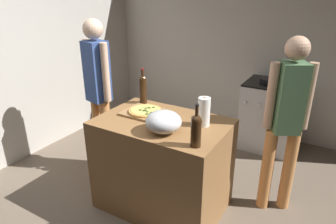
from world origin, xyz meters
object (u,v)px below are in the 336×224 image
at_px(wine_bottle_clear, 196,129).
at_px(wine_bottle_green, 143,88).
at_px(person_in_stripes, 98,88).
at_px(person_in_red, 286,118).
at_px(pizza, 145,111).
at_px(paper_towel_roll, 204,112).
at_px(stove, 269,115).
at_px(mixing_bowl, 163,122).

bearing_deg(wine_bottle_clear, wine_bottle_green, 146.97).
relative_size(person_in_stripes, person_in_red, 1.04).
bearing_deg(person_in_red, wine_bottle_clear, -122.31).
xyz_separation_m(pizza, paper_towel_roll, (0.56, 0.04, 0.09)).
height_order(wine_bottle_green, person_in_red, person_in_red).
distance_m(stove, person_in_red, 1.33).
height_order(paper_towel_roll, wine_bottle_green, wine_bottle_green).
distance_m(pizza, person_in_stripes, 0.73).
bearing_deg(wine_bottle_clear, mixing_bowl, 165.55).
height_order(pizza, paper_towel_roll, paper_towel_roll).
bearing_deg(mixing_bowl, wine_bottle_green, 138.18).
xyz_separation_m(wine_bottle_clear, person_in_red, (0.49, 0.77, -0.09)).
distance_m(paper_towel_roll, person_in_stripes, 1.28).
distance_m(paper_towel_roll, wine_bottle_clear, 0.38).
bearing_deg(stove, wine_bottle_green, -124.65).
distance_m(paper_towel_roll, wine_bottle_green, 0.77).
xyz_separation_m(mixing_bowl, paper_towel_roll, (0.22, 0.28, 0.03)).
distance_m(wine_bottle_clear, person_in_red, 0.92).
distance_m(pizza, mixing_bowl, 0.42).
bearing_deg(person_in_red, pizza, -158.59).
distance_m(mixing_bowl, paper_towel_roll, 0.36).
bearing_deg(stove, mixing_bowl, -103.59).
bearing_deg(wine_bottle_green, wine_bottle_clear, -33.03).
relative_size(paper_towel_roll, person_in_red, 0.15).
xyz_separation_m(stove, person_in_red, (0.36, -1.18, 0.49)).
xyz_separation_m(paper_towel_roll, wine_bottle_green, (-0.74, 0.19, 0.03)).
height_order(person_in_stripes, person_in_red, person_in_stripes).
bearing_deg(paper_towel_roll, person_in_stripes, 174.78).
bearing_deg(wine_bottle_green, paper_towel_roll, -14.13).
xyz_separation_m(pizza, person_in_red, (1.15, 0.45, 0.01)).
bearing_deg(mixing_bowl, paper_towel_roll, 51.04).
xyz_separation_m(paper_towel_roll, wine_bottle_clear, (0.10, -0.36, 0.01)).
xyz_separation_m(mixing_bowl, stove, (0.45, 1.87, -0.53)).
distance_m(pizza, stove, 1.88).
bearing_deg(mixing_bowl, person_in_stripes, 159.43).
height_order(wine_bottle_clear, person_in_red, person_in_red).
bearing_deg(pizza, person_in_red, 21.41).
distance_m(pizza, person_in_red, 1.24).
bearing_deg(paper_towel_roll, person_in_red, 34.97).
height_order(mixing_bowl, person_in_stripes, person_in_stripes).
bearing_deg(stove, person_in_red, -73.09).
bearing_deg(pizza, person_in_stripes, 167.60).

